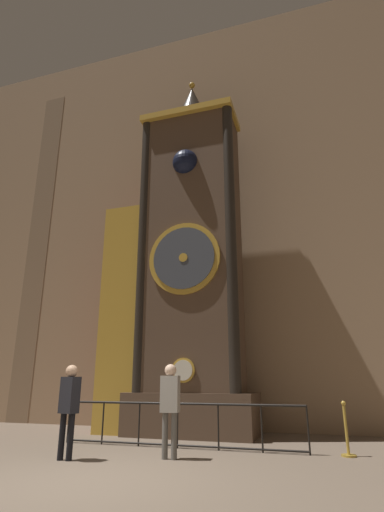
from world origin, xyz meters
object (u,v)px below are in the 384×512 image
object	(u,v)px
visitor_far	(170,400)
clock_tower	(180,267)
stanchion_post	(347,438)
visitor_near	(69,401)

from	to	relation	value
visitor_far	clock_tower	bearing A→B (deg)	101.35
clock_tower	stanchion_post	size ratio (longest dim) A/B	11.11
visitor_near	clock_tower	bearing A→B (deg)	93.94
visitor_near	visitor_far	world-z (taller)	visitor_far
visitor_near	stanchion_post	distance (m)	5.30
clock_tower	stanchion_post	distance (m)	6.14
clock_tower	stanchion_post	bearing A→B (deg)	-24.26
visitor_near	stanchion_post	xyz separation A→B (m)	(4.89, 1.94, -0.69)
visitor_near	visitor_far	xyz separation A→B (m)	(1.76, 0.66, 0.01)
visitor_far	stanchion_post	world-z (taller)	visitor_far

